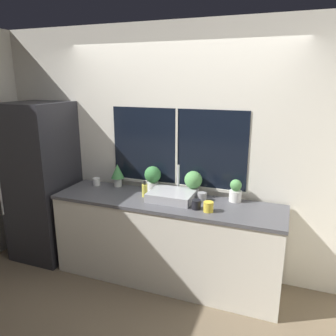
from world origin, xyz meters
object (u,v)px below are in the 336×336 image
Objects in this scene: sink at (172,195)px; potted_plant_far_left at (118,173)px; mug_black at (196,205)px; mug_white at (96,182)px; potted_plant_center_right at (193,182)px; mug_yellow at (208,207)px; soap_bottle at (145,190)px; mug_grey at (202,197)px; potted_plant_center_left at (153,177)px; refrigerator at (43,182)px; potted_plant_far_right at (236,191)px.

potted_plant_far_left is at bearing 165.57° from sink.
potted_plant_far_left is 2.92× the size of mug_black.
mug_black is (1.30, -0.28, 0.00)m from mug_white.
potted_plant_center_right is 0.46m from mug_yellow.
mug_yellow reaches higher than mug_black.
potted_plant_far_left is (-0.74, 0.19, 0.11)m from sink.
mug_black is at bearing -26.38° from sink.
soap_bottle is 1.85× the size of mug_grey.
mug_grey is at bearing -5.60° from potted_plant_far_left.
potted_plant_far_left is 0.44m from potted_plant_center_left.
potted_plant_center_left is 0.62m from mug_grey.
refrigerator is 10.81× the size of soap_bottle.
potted_plant_center_left is at bearing 4.92° from mug_white.
potted_plant_far_left is at bearing 161.87° from mug_black.
potted_plant_far_left is at bearing 180.00° from potted_plant_far_right.
sink is at bearing 3.07° from soap_bottle.
potted_plant_far_left reaches higher than potted_plant_far_right.
potted_plant_center_left reaches higher than potted_plant_far_right.
soap_bottle is at bearing 167.95° from mug_yellow.
potted_plant_far_left is 0.29m from mug_white.
mug_grey is (0.13, -0.10, -0.11)m from potted_plant_center_right.
soap_bottle is at bearing -167.40° from potted_plant_far_right.
potted_plant_far_left reaches higher than mug_yellow.
potted_plant_center_left is at bearing 147.23° from sink.
mug_yellow is at bearing -26.50° from potted_plant_center_left.
mug_white is 1.33m from mug_black.
potted_plant_center_left reaches higher than mug_grey.
potted_plant_far_left is 1.53× the size of soap_bottle.
potted_plant_far_left is 1.05m from mug_grey.
refrigerator is 1.64m from sink.
potted_plant_center_left reaches higher than potted_plant_center_right.
mug_white is (0.64, 0.17, 0.02)m from refrigerator.
mug_black is at bearing -12.66° from soap_bottle.
potted_plant_far_right is 0.95m from soap_bottle.
mug_yellow is 1.04× the size of mug_grey.
refrigerator is at bearing -172.79° from potted_plant_center_right.
mug_black is at bearing 170.97° from mug_yellow.
mug_white is (-0.25, -0.06, -0.12)m from potted_plant_far_left.
potted_plant_center_left is at bearing 153.50° from mug_yellow.
mug_white is at bearing -177.05° from potted_plant_center_right.
potted_plant_center_right is at bearing 23.55° from soap_bottle.
sink is at bearing 158.24° from mug_yellow.
potted_plant_far_left is at bearing -180.00° from potted_plant_center_right.
potted_plant_far_right is 0.35m from mug_grey.
mug_white reaches higher than mug_grey.
sink is at bearing -163.00° from potted_plant_far_right.
potted_plant_center_right is at bearing 0.00° from potted_plant_far_left.
mug_yellow is at bearing -117.68° from potted_plant_far_right.
soap_bottle reaches higher than mug_black.
mug_yellow is (0.73, -0.16, -0.02)m from soap_bottle.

